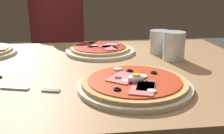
{
  "coord_description": "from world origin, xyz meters",
  "views": [
    {
      "loc": [
        -0.01,
        -0.82,
        1.01
      ],
      "look_at": [
        0.07,
        -0.09,
        0.78
      ],
      "focal_mm": 42.0,
      "sensor_mm": 36.0,
      "label": 1
    }
  ],
  "objects_px": {
    "water_glass_near": "(160,43)",
    "fork": "(25,89)",
    "dining_table": "(88,102)",
    "pizza_foreground": "(134,84)",
    "pizza_across_left": "(100,50)",
    "water_glass_far": "(174,48)",
    "diner_person": "(59,59)"
  },
  "relations": [
    {
      "from": "pizza_foreground",
      "to": "pizza_across_left",
      "type": "xyz_separation_m",
      "value": [
        -0.06,
        0.39,
        -0.0
      ]
    },
    {
      "from": "pizza_across_left",
      "to": "water_glass_far",
      "type": "xyz_separation_m",
      "value": [
        0.25,
        -0.14,
        0.03
      ]
    },
    {
      "from": "dining_table",
      "to": "diner_person",
      "type": "height_order",
      "value": "diner_person"
    },
    {
      "from": "fork",
      "to": "pizza_foreground",
      "type": "bearing_deg",
      "value": -4.57
    },
    {
      "from": "dining_table",
      "to": "pizza_across_left",
      "type": "relative_size",
      "value": 4.23
    },
    {
      "from": "pizza_across_left",
      "to": "fork",
      "type": "distance_m",
      "value": 0.43
    },
    {
      "from": "pizza_across_left",
      "to": "fork",
      "type": "height_order",
      "value": "pizza_across_left"
    },
    {
      "from": "pizza_across_left",
      "to": "fork",
      "type": "bearing_deg",
      "value": -121.16
    },
    {
      "from": "pizza_foreground",
      "to": "fork",
      "type": "xyz_separation_m",
      "value": [
        -0.28,
        0.02,
        -0.01
      ]
    },
    {
      "from": "dining_table",
      "to": "pizza_foreground",
      "type": "height_order",
      "value": "pizza_foreground"
    },
    {
      "from": "water_glass_near",
      "to": "pizza_foreground",
      "type": "bearing_deg",
      "value": -115.99
    },
    {
      "from": "water_glass_near",
      "to": "water_glass_far",
      "type": "xyz_separation_m",
      "value": [
        0.02,
        -0.1,
        0.01
      ]
    },
    {
      "from": "dining_table",
      "to": "diner_person",
      "type": "bearing_deg",
      "value": 101.06
    },
    {
      "from": "dining_table",
      "to": "diner_person",
      "type": "distance_m",
      "value": 0.81
    },
    {
      "from": "water_glass_far",
      "to": "diner_person",
      "type": "bearing_deg",
      "value": 122.42
    },
    {
      "from": "water_glass_near",
      "to": "diner_person",
      "type": "xyz_separation_m",
      "value": [
        -0.44,
        0.64,
        -0.23
      ]
    },
    {
      "from": "pizza_foreground",
      "to": "water_glass_near",
      "type": "xyz_separation_m",
      "value": [
        0.17,
        0.35,
        0.03
      ]
    },
    {
      "from": "pizza_foreground",
      "to": "diner_person",
      "type": "bearing_deg",
      "value": 105.54
    },
    {
      "from": "water_glass_near",
      "to": "diner_person",
      "type": "relative_size",
      "value": 0.08
    },
    {
      "from": "pizza_across_left",
      "to": "water_glass_far",
      "type": "relative_size",
      "value": 2.71
    },
    {
      "from": "pizza_foreground",
      "to": "water_glass_near",
      "type": "distance_m",
      "value": 0.39
    },
    {
      "from": "pizza_foreground",
      "to": "water_glass_far",
      "type": "bearing_deg",
      "value": 52.44
    },
    {
      "from": "pizza_foreground",
      "to": "dining_table",
      "type": "bearing_deg",
      "value": 121.96
    },
    {
      "from": "dining_table",
      "to": "pizza_foreground",
      "type": "relative_size",
      "value": 3.87
    },
    {
      "from": "pizza_foreground",
      "to": "fork",
      "type": "height_order",
      "value": "pizza_foreground"
    },
    {
      "from": "pizza_foreground",
      "to": "water_glass_near",
      "type": "height_order",
      "value": "water_glass_near"
    },
    {
      "from": "dining_table",
      "to": "pizza_foreground",
      "type": "xyz_separation_m",
      "value": [
        0.12,
        -0.19,
        0.13
      ]
    },
    {
      "from": "fork",
      "to": "diner_person",
      "type": "xyz_separation_m",
      "value": [
        0.01,
        0.96,
        -0.19
      ]
    },
    {
      "from": "pizza_foreground",
      "to": "fork",
      "type": "distance_m",
      "value": 0.28
    },
    {
      "from": "pizza_foreground",
      "to": "water_glass_far",
      "type": "height_order",
      "value": "water_glass_far"
    },
    {
      "from": "water_glass_near",
      "to": "fork",
      "type": "relative_size",
      "value": 0.58
    },
    {
      "from": "water_glass_far",
      "to": "fork",
      "type": "xyz_separation_m",
      "value": [
        -0.47,
        -0.23,
        -0.04
      ]
    }
  ]
}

